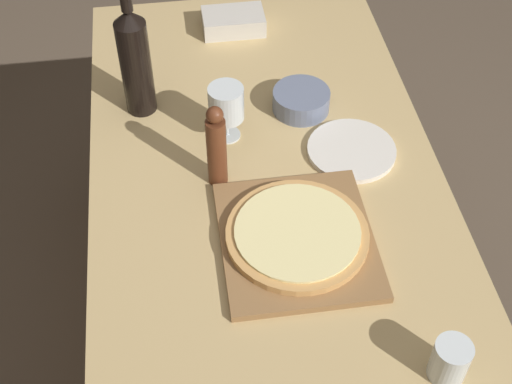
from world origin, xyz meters
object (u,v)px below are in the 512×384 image
pizza (297,234)px  wine_glass (226,104)px  small_bowl (301,101)px  pepper_mill (217,147)px  wine_bottle (135,60)px

pizza → wine_glass: bearing=107.0°
small_bowl → pizza: bearing=-101.7°
pizza → pepper_mill: 0.27m
pepper_mill → small_bowl: 0.34m
pepper_mill → small_bowl: size_ratio=1.51×
wine_bottle → pizza: bearing=-57.5°
wine_bottle → wine_glass: size_ratio=2.44×
pizza → wine_bottle: size_ratio=0.85×
pizza → wine_bottle: (-0.32, 0.50, 0.12)m
wine_bottle → pepper_mill: size_ratio=1.64×
wine_bottle → pepper_mill: (0.17, -0.29, -0.05)m
wine_bottle → pepper_mill: bearing=-59.6°
wine_bottle → wine_glass: 0.25m
pizza → wine_glass: 0.38m
wine_bottle → small_bowl: size_ratio=2.48×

